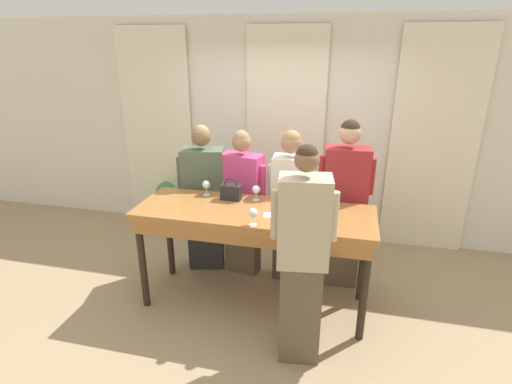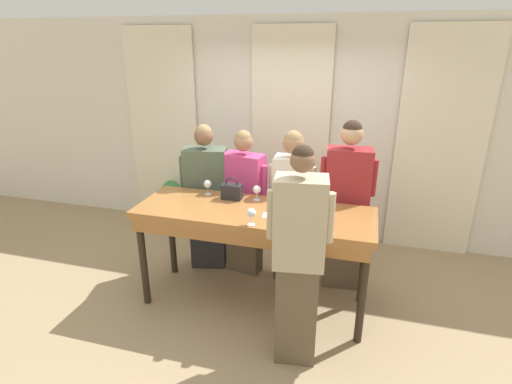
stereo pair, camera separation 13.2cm
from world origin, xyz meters
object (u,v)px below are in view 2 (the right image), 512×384
object	(u,v)px
guest_cream_sweater	(291,206)
wine_glass_center_right	(281,217)
host_pouring	(298,260)
potted_plant	(173,204)
wine_glass_center_left	(326,211)
wine_glass_back_left	(251,213)
handbag	(232,191)
wine_glass_center_mid	(257,190)
guest_striped_shirt	(346,206)
wine_glass_front_left	(208,184)
tasting_bar	(253,221)
wine_bottle	(310,205)
wine_glass_front_right	(315,195)
wine_glass_front_mid	(291,194)
guest_olive_jacket	(207,198)
guest_pink_top	(244,203)

from	to	relation	value
guest_cream_sweater	wine_glass_center_right	bearing A→B (deg)	-84.99
host_pouring	potted_plant	distance (m)	2.98
wine_glass_center_left	wine_glass_back_left	size ratio (longest dim) A/B	1.00
wine_glass_back_left	handbag	bearing A→B (deg)	124.02
wine_glass_center_left	wine_glass_center_mid	distance (m)	0.79
wine_glass_center_right	guest_cream_sweater	size ratio (longest dim) A/B	0.09
wine_glass_center_left	wine_glass_center_mid	world-z (taller)	same
wine_glass_center_right	guest_striped_shirt	world-z (taller)	guest_striped_shirt
wine_glass_front_left	guest_striped_shirt	bearing A→B (deg)	12.46
tasting_bar	guest_cream_sweater	xyz separation A→B (m)	(0.25, 0.59, -0.05)
wine_bottle	wine_glass_center_right	distance (m)	0.35
wine_glass_center_mid	potted_plant	bearing A→B (deg)	143.64
wine_glass_center_left	wine_glass_center_mid	size ratio (longest dim) A/B	1.00
wine_glass_front_right	host_pouring	size ratio (longest dim) A/B	0.08
wine_glass_center_right	wine_glass_center_mid	bearing A→B (deg)	123.01
potted_plant	wine_glass_front_mid	bearing A→B (deg)	-31.54
host_pouring	wine_glass_center_left	bearing A→B (deg)	75.32
tasting_bar	potted_plant	xyz separation A→B (m)	(-1.59, 1.40, -0.56)
wine_glass_center_mid	potted_plant	world-z (taller)	wine_glass_center_mid
wine_bottle	guest_olive_jacket	xyz separation A→B (m)	(-1.24, 0.59, -0.29)
wine_glass_front_mid	wine_glass_front_right	xyz separation A→B (m)	(0.23, 0.05, 0.00)
wine_glass_front_left	wine_glass_front_mid	size ratio (longest dim) A/B	1.00
tasting_bar	wine_glass_back_left	distance (m)	0.37
wine_glass_front_mid	wine_glass_center_mid	size ratio (longest dim) A/B	1.00
wine_bottle	wine_glass_center_left	world-z (taller)	wine_bottle
handbag	wine_glass_center_mid	distance (m)	0.25
potted_plant	wine_glass_front_left	bearing A→B (deg)	-47.60
guest_pink_top	potted_plant	bearing A→B (deg)	148.14
guest_olive_jacket	guest_striped_shirt	size ratio (longest dim) A/B	0.93
wine_glass_center_left	wine_glass_center_right	xyz separation A→B (m)	(-0.35, -0.23, 0.00)
wine_glass_front_left	guest_striped_shirt	world-z (taller)	guest_striped_shirt
wine_glass_center_mid	guest_pink_top	size ratio (longest dim) A/B	0.09
wine_glass_front_left	wine_glass_center_mid	size ratio (longest dim) A/B	1.00
wine_glass_front_right	guest_olive_jacket	world-z (taller)	guest_olive_jacket
guest_cream_sweater	wine_glass_front_mid	bearing A→B (deg)	-80.53
wine_bottle	potted_plant	size ratio (longest dim) A/B	0.46
wine_glass_front_mid	wine_glass_front_right	world-z (taller)	same
guest_olive_jacket	host_pouring	distance (m)	1.73
wine_glass_center_right	wine_glass_front_mid	bearing A→B (deg)	92.12
wine_glass_front_right	host_pouring	world-z (taller)	host_pouring
host_pouring	potted_plant	size ratio (longest dim) A/B	2.62
guest_olive_jacket	host_pouring	xyz separation A→B (m)	(1.25, -1.20, 0.08)
wine_glass_center_mid	guest_striped_shirt	world-z (taller)	guest_striped_shirt
wine_glass_front_right	wine_glass_center_left	size ratio (longest dim) A/B	1.00
wine_glass_center_right	guest_cream_sweater	distance (m)	0.93
wine_bottle	potted_plant	xyz separation A→B (m)	(-2.11, 1.41, -0.78)
guest_cream_sweater	potted_plant	bearing A→B (deg)	156.03
wine_bottle	guest_cream_sweater	world-z (taller)	guest_cream_sweater
wine_glass_back_left	wine_glass_front_mid	bearing A→B (deg)	66.27
tasting_bar	guest_olive_jacket	distance (m)	0.93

